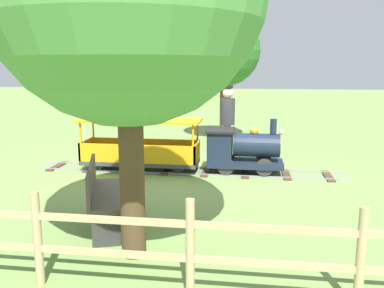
# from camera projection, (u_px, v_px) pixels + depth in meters

# --- Properties ---
(ground_plane) EXTENTS (60.00, 60.00, 0.00)m
(ground_plane) POSITION_uv_depth(u_px,v_px,m) (176.00, 171.00, 7.85)
(ground_plane) COLOR #75934C
(track) EXTENTS (0.74, 6.05, 0.04)m
(track) POSITION_uv_depth(u_px,v_px,m) (186.00, 171.00, 7.81)
(track) COLOR gray
(track) RESTS_ON ground_plane
(locomotive) EXTENTS (0.70, 1.45, 1.02)m
(locomotive) POSITION_uv_depth(u_px,v_px,m) (241.00, 149.00, 7.58)
(locomotive) COLOR #192338
(locomotive) RESTS_ON ground_plane
(passenger_car) EXTENTS (0.80, 2.35, 0.97)m
(passenger_car) POSITION_uv_depth(u_px,v_px,m) (141.00, 149.00, 7.86)
(passenger_car) COLOR #3F3F3F
(passenger_car) RESTS_ON ground_plane
(conductor_person) EXTENTS (0.30, 0.30, 1.62)m
(conductor_person) POSITION_uv_depth(u_px,v_px,m) (228.00, 117.00, 8.47)
(conductor_person) COLOR #282D47
(conductor_person) RESTS_ON ground_plane
(park_bench) EXTENTS (1.36, 0.79, 0.82)m
(park_bench) POSITION_uv_depth(u_px,v_px,m) (103.00, 195.00, 5.06)
(park_bench) COLOR brown
(park_bench) RESTS_ON ground_plane
(oak_tree_near) EXTENTS (1.87, 1.87, 3.35)m
(oak_tree_near) POSITION_uv_depth(u_px,v_px,m) (225.00, 51.00, 10.69)
(oak_tree_near) COLOR #4C3823
(oak_tree_near) RESTS_ON ground_plane
(fence_section) EXTENTS (0.08, 7.13, 0.90)m
(fence_section) POSITION_uv_depth(u_px,v_px,m) (112.00, 240.00, 3.59)
(fence_section) COLOR tan
(fence_section) RESTS_ON ground_plane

